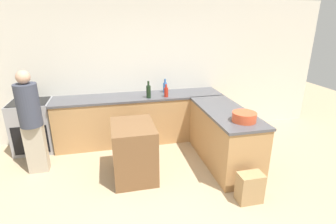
% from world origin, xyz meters
% --- Properties ---
extents(ground_plane, '(14.00, 14.00, 0.00)m').
position_xyz_m(ground_plane, '(0.00, 0.00, 0.00)').
color(ground_plane, tan).
extents(wall_back, '(8.00, 0.06, 2.70)m').
position_xyz_m(wall_back, '(0.00, 2.51, 1.35)').
color(wall_back, silver).
rests_on(wall_back, ground_plane).
extents(counter_back, '(3.23, 0.67, 0.94)m').
position_xyz_m(counter_back, '(0.00, 2.16, 0.47)').
color(counter_back, tan).
rests_on(counter_back, ground_plane).
extents(counter_peninsula, '(0.69, 1.71, 0.94)m').
position_xyz_m(counter_peninsula, '(1.27, 0.99, 0.47)').
color(counter_peninsula, tan).
rests_on(counter_peninsula, ground_plane).
extents(range_oven, '(0.69, 0.60, 0.95)m').
position_xyz_m(range_oven, '(-1.96, 2.18, 0.47)').
color(range_oven, '#99999E').
rests_on(range_oven, ground_plane).
extents(island_table, '(0.63, 0.82, 0.86)m').
position_xyz_m(island_table, '(-0.26, 0.89, 0.43)').
color(island_table, brown).
rests_on(island_table, ground_plane).
extents(mixing_bowl, '(0.35, 0.35, 0.14)m').
position_xyz_m(mixing_bowl, '(1.31, 0.49, 1.00)').
color(mixing_bowl, '#DB512D').
rests_on(mixing_bowl, counter_peninsula).
extents(wine_bottle_dark, '(0.08, 0.08, 0.32)m').
position_xyz_m(wine_bottle_dark, '(0.16, 1.97, 1.06)').
color(wine_bottle_dark, black).
rests_on(wine_bottle_dark, counter_back).
extents(water_bottle_blue, '(0.08, 0.08, 0.27)m').
position_xyz_m(water_bottle_blue, '(0.54, 2.27, 1.04)').
color(water_bottle_blue, '#386BB7').
rests_on(water_bottle_blue, counter_back).
extents(hot_sauce_bottle, '(0.08, 0.08, 0.24)m').
position_xyz_m(hot_sauce_bottle, '(0.49, 1.96, 1.03)').
color(hot_sauce_bottle, red).
rests_on(hot_sauce_bottle, counter_back).
extents(person_by_range, '(0.33, 0.33, 1.64)m').
position_xyz_m(person_by_range, '(-1.75, 1.38, 0.89)').
color(person_by_range, '#ADA38E').
rests_on(person_by_range, ground_plane).
extents(paper_bag, '(0.33, 0.22, 0.42)m').
position_xyz_m(paper_bag, '(1.18, -0.07, 0.21)').
color(paper_bag, '#A88456').
rests_on(paper_bag, ground_plane).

